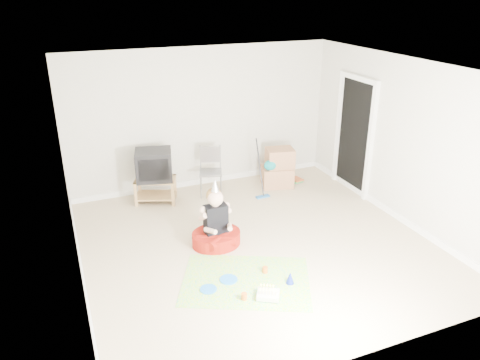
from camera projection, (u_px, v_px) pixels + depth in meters
name	position (u px, v px, depth m)	size (l,w,h in m)	color
ground	(256.00, 244.00, 7.00)	(5.00, 5.00, 0.00)	#C7B18F
doorway_recess	(354.00, 137.00, 8.49)	(0.02, 0.90, 2.05)	black
tv_stand	(156.00, 188.00, 8.26)	(0.81, 0.66, 0.44)	#AB804D
crt_tv	(154.00, 165.00, 8.09)	(0.61, 0.51, 0.53)	black
folding_chair	(211.00, 172.00, 8.49)	(0.51, 0.50, 0.89)	gray
cardboard_boxes	(278.00, 168.00, 8.89)	(0.68, 0.57, 0.73)	#AC7753
floor_mop	(263.00, 184.00, 8.42)	(0.26, 0.35, 1.03)	#2263AB
book_pile	(296.00, 180.00, 9.22)	(0.23, 0.27, 0.05)	#2A7E3F
seated_woman	(216.00, 231.00, 6.91)	(0.77, 0.77, 1.05)	maroon
party_mat	(246.00, 281.00, 6.13)	(1.65, 1.20, 0.01)	#F33383
birthday_cake	(268.00, 295.00, 5.79)	(0.35, 0.33, 0.14)	silver
blue_plate_near	(229.00, 279.00, 6.14)	(0.24, 0.24, 0.01)	blue
blue_plate_far	(208.00, 289.00, 5.95)	(0.22, 0.22, 0.01)	blue
orange_cup_near	(265.00, 270.00, 6.29)	(0.07, 0.07, 0.08)	#CC5B16
orange_cup_far	(244.00, 296.00, 5.75)	(0.07, 0.07, 0.08)	#CC5B16
blue_party_hat	(290.00, 278.00, 6.05)	(0.11, 0.11, 0.16)	#1B30C2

